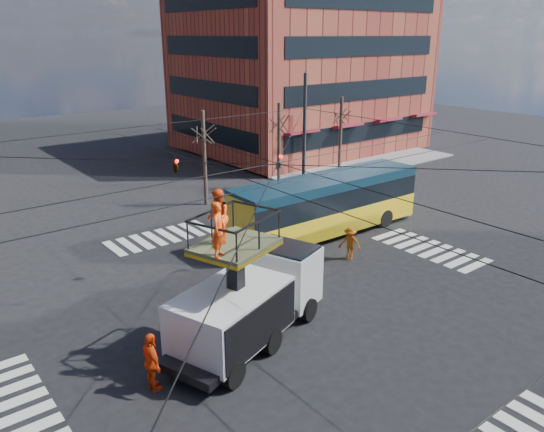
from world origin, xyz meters
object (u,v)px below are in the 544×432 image
at_px(traffic_cone, 187,361).
at_px(flagger, 350,243).
at_px(worker_ground, 152,362).
at_px(utility_truck, 249,289).
at_px(city_bus, 327,204).

distance_m(traffic_cone, flagger, 11.16).
bearing_deg(traffic_cone, flagger, 15.85).
bearing_deg(worker_ground, utility_truck, -78.64).
bearing_deg(city_bus, worker_ground, -153.41).
relative_size(city_bus, flagger, 6.98).
relative_size(worker_ground, flagger, 1.19).
bearing_deg(worker_ground, flagger, -71.27).
bearing_deg(utility_truck, worker_ground, 168.58).
distance_m(utility_truck, worker_ground, 4.24).
bearing_deg(flagger, traffic_cone, -104.92).
bearing_deg(flagger, city_bus, 123.77).
relative_size(city_bus, traffic_cone, 16.41).
bearing_deg(utility_truck, city_bus, 12.80).
relative_size(city_bus, worker_ground, 5.89).
distance_m(city_bus, traffic_cone, 13.85).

